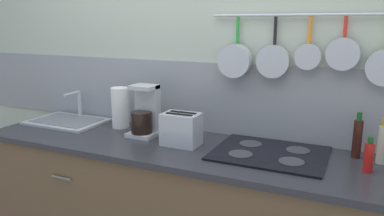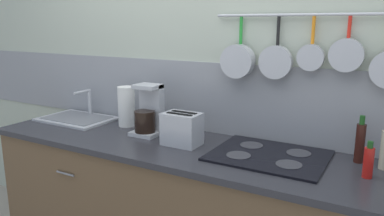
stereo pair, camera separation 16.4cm
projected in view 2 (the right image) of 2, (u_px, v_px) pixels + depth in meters
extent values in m
cube|color=#B2BCA8|center=(209.00, 69.00, 2.36)|extent=(7.20, 0.06, 2.60)
cube|color=gray|center=(208.00, 97.00, 2.40)|extent=(7.20, 0.07, 0.45)
cylinder|color=#B7BABF|center=(317.00, 15.00, 1.93)|extent=(1.13, 0.02, 0.02)
cylinder|color=green|center=(241.00, 31.00, 2.15)|extent=(0.02, 0.02, 0.15)
cylinder|color=#B7BABF|center=(238.00, 61.00, 2.16)|extent=(0.19, 0.07, 0.19)
cylinder|color=black|center=(278.00, 31.00, 2.04)|extent=(0.02, 0.02, 0.15)
cylinder|color=#B7BABF|center=(276.00, 62.00, 2.06)|extent=(0.18, 0.04, 0.18)
cylinder|color=orange|center=(313.00, 30.00, 1.95)|extent=(0.02, 0.02, 0.14)
cylinder|color=#B7BABF|center=(311.00, 58.00, 1.97)|extent=(0.14, 0.04, 0.14)
cylinder|color=red|center=(349.00, 27.00, 1.86)|extent=(0.02, 0.02, 0.11)
cylinder|color=#B7BABF|center=(346.00, 55.00, 1.88)|extent=(0.17, 0.05, 0.17)
cylinder|color=slate|center=(65.00, 174.00, 2.22)|extent=(0.14, 0.01, 0.01)
cube|color=#2D2D33|center=(180.00, 148.00, 2.15)|extent=(2.49, 0.64, 0.03)
cube|color=#B7BABF|center=(77.00, 119.00, 2.70)|extent=(0.52, 0.36, 0.01)
cube|color=slate|center=(77.00, 118.00, 2.70)|extent=(0.44, 0.29, 0.00)
cylinder|color=#B7BABF|center=(90.00, 103.00, 2.80)|extent=(0.03, 0.03, 0.21)
cylinder|color=#B7BABF|center=(82.00, 92.00, 2.71)|extent=(0.02, 0.14, 0.02)
cylinder|color=white|center=(127.00, 106.00, 2.52)|extent=(0.12, 0.12, 0.27)
cube|color=#B7BABF|center=(147.00, 133.00, 2.34)|extent=(0.17, 0.17, 0.02)
cube|color=#B7BABF|center=(152.00, 108.00, 2.36)|extent=(0.15, 0.06, 0.32)
cylinder|color=black|center=(145.00, 121.00, 2.31)|extent=(0.13, 0.13, 0.13)
cube|color=#B7BABF|center=(148.00, 86.00, 2.30)|extent=(0.15, 0.13, 0.02)
cube|color=#B7BABF|center=(182.00, 129.00, 2.14)|extent=(0.21, 0.15, 0.18)
cube|color=black|center=(179.00, 114.00, 2.09)|extent=(0.16, 0.03, 0.00)
cube|color=black|center=(184.00, 112.00, 2.14)|extent=(0.16, 0.03, 0.00)
cube|color=black|center=(165.00, 120.00, 2.18)|extent=(0.02, 0.02, 0.02)
cube|color=black|center=(269.00, 155.00, 1.96)|extent=(0.59, 0.47, 0.01)
cylinder|color=#38383D|center=(239.00, 155.00, 1.94)|extent=(0.13, 0.13, 0.00)
cylinder|color=#38383D|center=(289.00, 164.00, 1.81)|extent=(0.13, 0.13, 0.00)
cylinder|color=#38383D|center=(252.00, 145.00, 2.10)|extent=(0.13, 0.13, 0.00)
cylinder|color=#38383D|center=(299.00, 153.00, 1.97)|extent=(0.13, 0.13, 0.00)
cylinder|color=#33140F|center=(360.00, 143.00, 1.86)|extent=(0.05, 0.05, 0.20)
cylinder|color=#194C19|center=(362.00, 120.00, 1.83)|extent=(0.03, 0.03, 0.04)
cylinder|color=red|center=(368.00, 163.00, 1.68)|extent=(0.04, 0.04, 0.14)
cylinder|color=#194C19|center=(370.00, 145.00, 1.66)|extent=(0.02, 0.02, 0.03)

